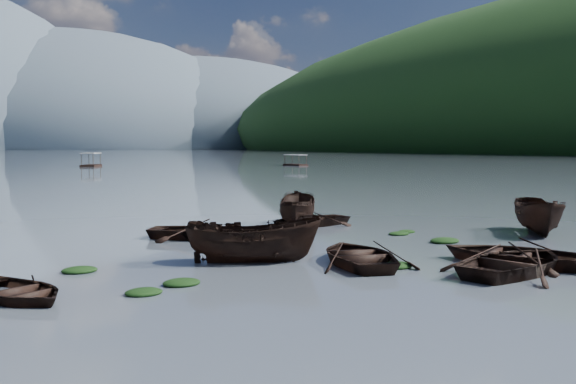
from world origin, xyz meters
name	(u,v)px	position (x,y,z in m)	size (l,w,h in m)	color
ground_plane	(482,286)	(0.00, 0.00, 0.00)	(2400.00, 2400.00, 0.00)	#535C68
haze_mtn_c	(70,149)	(140.00, 900.00, 0.00)	(520.00, 520.00, 260.00)	#475666
haze_mtn_d	(195,148)	(320.00, 900.00, 0.00)	(520.00, 520.00, 220.00)	#475666
rowboat_0	(16,299)	(-12.22, 4.79, 0.00)	(2.73, 3.82, 0.79)	black
rowboat_1	(359,263)	(-1.12, 4.68, 0.00)	(3.37, 4.72, 0.98)	black
rowboat_2	(254,262)	(-4.27, 6.60, 0.00)	(1.81, 4.82, 1.86)	black
rowboat_3	(516,264)	(3.65, 2.02, 0.00)	(3.65, 5.12, 1.06)	black
rowboat_4	(516,272)	(2.48, 0.96, 0.00)	(3.66, 5.13, 1.06)	black
rowboat_5	(539,234)	(10.55, 6.92, 0.00)	(1.89, 5.03, 1.94)	black
rowboat_6	(204,238)	(-3.70, 12.96, 0.00)	(3.54, 4.95, 1.03)	black
rowboat_7	(309,225)	(2.69, 14.75, 0.00)	(3.26, 4.57, 0.95)	black
rowboat_8	(297,226)	(1.95, 14.69, 0.00)	(1.82, 4.84, 1.87)	black
weed_clump_0	(144,294)	(-9.03, 3.67, 0.00)	(1.05, 0.86, 0.23)	black
weed_clump_1	(182,285)	(-7.72, 4.30, 0.00)	(1.13, 0.91, 0.25)	black
weed_clump_2	(397,268)	(-0.43, 3.45, 0.00)	(1.15, 0.92, 0.25)	black
weed_clump_3	(407,232)	(5.44, 10.24, 0.00)	(0.86, 0.73, 0.19)	black
weed_clump_4	(445,243)	(4.85, 6.96, 0.00)	(1.32, 1.05, 0.27)	black
weed_clump_5	(80,272)	(-10.01, 7.74, 0.00)	(1.15, 0.93, 0.24)	black
weed_clump_6	(208,241)	(-3.90, 12.02, 0.00)	(0.85, 0.71, 0.18)	black
weed_clump_7	(399,235)	(4.62, 9.77, 0.00)	(0.99, 0.79, 0.22)	black
pontoon_centre	(91,167)	(11.84, 115.72, 0.00)	(2.80, 6.72, 2.58)	black
pontoon_right	(295,166)	(50.21, 101.98, 0.00)	(2.35, 5.65, 2.17)	black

